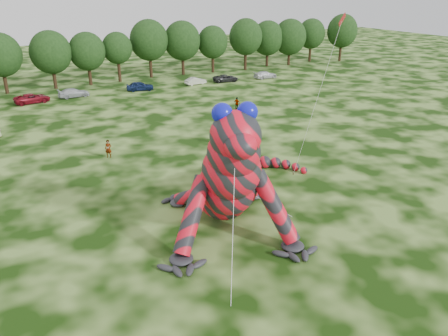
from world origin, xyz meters
name	(u,v)px	position (x,y,z in m)	size (l,w,h in m)	color
ground	(321,226)	(0.00, 0.00, 0.00)	(240.00, 240.00, 0.00)	#16330A
inflatable_gecko	(220,152)	(-5.45, 5.44, 4.89)	(16.46, 19.55, 9.77)	red
flying_kite	(338,32)	(5.57, 6.35, 12.74)	(2.72, 2.89, 14.38)	red
tree_6	(2,63)	(-17.56, 56.68, 4.75)	(6.52, 5.86, 9.49)	black
tree_7	(52,60)	(-10.08, 56.80, 4.74)	(6.68, 6.01, 9.48)	black
tree_8	(88,59)	(-4.22, 56.99, 4.47)	(6.14, 5.53, 8.94)	black
tree_9	(118,57)	(1.06, 57.35, 4.34)	(5.27, 4.74, 8.68)	black
tree_10	(150,49)	(7.40, 58.58, 5.25)	(7.09, 6.38, 10.50)	black
tree_11	(182,48)	(13.79, 58.20, 5.03)	(7.01, 6.31, 10.07)	black
tree_12	(213,49)	(20.01, 57.74, 4.49)	(5.99, 5.39, 8.97)	black
tree_13	(246,44)	(27.13, 57.13, 5.06)	(6.83, 6.15, 10.13)	black
tree_14	(268,44)	(33.46, 58.72, 4.70)	(6.82, 6.14, 9.40)	black
tree_15	(290,42)	(38.47, 57.77, 4.82)	(7.17, 6.45, 9.63)	black
tree_16	(311,40)	(45.45, 59.37, 4.69)	(6.26, 5.63, 9.37)	black
tree_17	(342,38)	(51.95, 56.66, 5.15)	(6.98, 6.28, 10.30)	black
car_2	(32,98)	(-14.62, 48.09, 0.70)	(2.33, 5.04, 1.40)	maroon
car_3	(74,93)	(-8.51, 49.00, 0.68)	(1.91, 4.69, 1.36)	#B6BABF
car_4	(140,86)	(2.01, 48.61, 0.75)	(1.77, 4.41, 1.50)	#13234D
car_5	(196,81)	(12.06, 48.63, 0.63)	(1.33, 3.81, 1.26)	beige
car_6	(226,78)	(17.90, 48.33, 0.64)	(2.11, 4.58, 1.27)	#2A2A2D
car_7	(265,75)	(25.86, 47.54, 0.66)	(1.85, 4.55, 1.32)	silver
spectator_5	(217,136)	(1.51, 19.51, 0.80)	(1.49, 0.47, 1.60)	gray
spectator_0	(108,149)	(-10.18, 20.76, 0.92)	(0.67, 0.44, 1.85)	gray
spectator_3	(237,103)	(10.35, 30.83, 0.86)	(1.01, 0.42, 1.72)	gray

